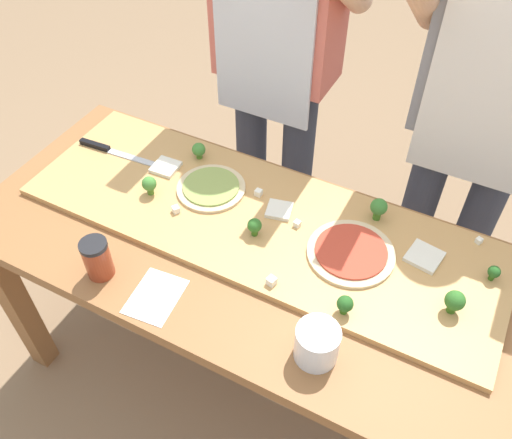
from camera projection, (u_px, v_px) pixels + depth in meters
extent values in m
plane|color=#896B4C|center=(252.00, 378.00, 2.04)|extent=(8.00, 8.00, 0.00)
cube|color=brown|center=(17.00, 304.00, 1.84)|extent=(0.07, 0.07, 0.72)
cube|color=brown|center=(122.00, 198.00, 2.20)|extent=(0.07, 0.07, 0.72)
cube|color=brown|center=(504.00, 351.00, 1.72)|extent=(0.07, 0.07, 0.72)
cube|color=brown|center=(251.00, 253.00, 1.51)|extent=(1.63, 0.70, 0.04)
cube|color=tan|center=(259.00, 220.00, 1.55)|extent=(1.40, 0.46, 0.02)
cube|color=#B7BABF|center=(132.00, 158.00, 1.73)|extent=(0.17, 0.03, 0.00)
cube|color=black|center=(95.00, 145.00, 1.76)|extent=(0.11, 0.02, 0.02)
cylinder|color=beige|center=(211.00, 188.00, 1.63)|extent=(0.21, 0.21, 0.01)
cylinder|color=#899E4C|center=(211.00, 186.00, 1.62)|extent=(0.17, 0.17, 0.01)
cylinder|color=beige|center=(351.00, 253.00, 1.45)|extent=(0.24, 0.24, 0.01)
cylinder|color=#BC3D28|center=(351.00, 251.00, 1.44)|extent=(0.19, 0.19, 0.01)
cube|color=silver|center=(279.00, 210.00, 1.56)|extent=(0.09, 0.09, 0.01)
cube|color=silver|center=(424.00, 256.00, 1.44)|extent=(0.10, 0.10, 0.01)
cube|color=silver|center=(166.00, 167.00, 1.69)|extent=(0.08, 0.08, 0.01)
cylinder|color=#3F7220|center=(377.00, 215.00, 1.54)|extent=(0.02, 0.02, 0.03)
sphere|color=#38752D|center=(379.00, 207.00, 1.51)|extent=(0.05, 0.05, 0.05)
cylinder|color=#487A23|center=(150.00, 190.00, 1.61)|extent=(0.02, 0.02, 0.02)
sphere|color=#427F33|center=(149.00, 184.00, 1.59)|extent=(0.04, 0.04, 0.04)
cylinder|color=#2C5915|center=(492.00, 277.00, 1.39)|extent=(0.01, 0.01, 0.02)
sphere|color=#23561E|center=(494.00, 272.00, 1.37)|extent=(0.03, 0.03, 0.03)
cylinder|color=#2C5915|center=(344.00, 310.00, 1.32)|extent=(0.02, 0.02, 0.02)
sphere|color=#23561E|center=(345.00, 304.00, 1.30)|extent=(0.04, 0.04, 0.04)
cylinder|color=#366618|center=(255.00, 232.00, 1.50)|extent=(0.02, 0.02, 0.02)
sphere|color=#2D6623|center=(255.00, 225.00, 1.48)|extent=(0.04, 0.04, 0.04)
cylinder|color=#366618|center=(452.00, 308.00, 1.32)|extent=(0.02, 0.02, 0.03)
sphere|color=#2D6623|center=(455.00, 301.00, 1.30)|extent=(0.05, 0.05, 0.05)
cylinder|color=#487A23|center=(199.00, 155.00, 1.73)|extent=(0.02, 0.02, 0.02)
sphere|color=#427F33|center=(199.00, 149.00, 1.71)|extent=(0.04, 0.04, 0.04)
cube|color=white|center=(297.00, 224.00, 1.52)|extent=(0.02, 0.02, 0.02)
cube|color=white|center=(258.00, 193.00, 1.61)|extent=(0.02, 0.02, 0.02)
cube|color=white|center=(271.00, 281.00, 1.38)|extent=(0.03, 0.03, 0.02)
cube|color=white|center=(479.00, 241.00, 1.48)|extent=(0.02, 0.02, 0.02)
cube|color=white|center=(176.00, 209.00, 1.56)|extent=(0.03, 0.03, 0.02)
cylinder|color=white|center=(317.00, 344.00, 1.23)|extent=(0.10, 0.10, 0.10)
cylinder|color=white|center=(316.00, 348.00, 1.25)|extent=(0.09, 0.09, 0.05)
cylinder|color=#99381E|center=(98.00, 260.00, 1.40)|extent=(0.07, 0.07, 0.11)
cylinder|color=black|center=(93.00, 245.00, 1.35)|extent=(0.07, 0.07, 0.01)
cube|color=white|center=(156.00, 296.00, 1.38)|extent=(0.13, 0.17, 0.00)
cylinder|color=#333847|center=(252.00, 165.00, 2.21)|extent=(0.12, 0.12, 0.90)
cylinder|color=#333847|center=(296.00, 180.00, 2.14)|extent=(0.12, 0.12, 0.90)
cube|color=silver|center=(263.00, 34.00, 1.64)|extent=(0.34, 0.01, 0.60)
cylinder|color=#333847|center=(414.00, 220.00, 1.99)|extent=(0.12, 0.12, 0.90)
cylinder|color=#333847|center=(469.00, 239.00, 1.93)|extent=(0.12, 0.12, 0.90)
cube|color=gray|center=(509.00, 45.00, 1.43)|extent=(0.40, 0.20, 0.55)
cube|color=silver|center=(492.00, 92.00, 1.43)|extent=(0.34, 0.01, 0.60)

